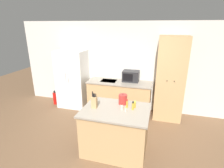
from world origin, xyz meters
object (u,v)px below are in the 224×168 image
Objects in this scene: spice_bottle_tall_dark at (127,104)px; spice_bottle_short_red at (135,105)px; kettle at (123,99)px; microwave at (131,76)px; refrigerator at (73,79)px; spice_bottle_pale_salt at (122,107)px; knife_block at (94,102)px; pantry_cabinet at (170,79)px; spice_bottle_amber_oil at (126,109)px; spice_bottle_green_herb at (133,106)px; fire_extinguisher at (55,98)px.

spice_bottle_short_red is at bearing 17.42° from spice_bottle_tall_dark.
spice_bottle_short_red is 0.61× the size of kettle.
kettle is at bearing 128.28° from spice_bottle_tall_dark.
microwave is at bearing 93.92° from kettle.
refrigerator is 1.82m from microwave.
refrigerator is 2.66m from spice_bottle_short_red.
knife_block is at bearing -172.85° from spice_bottle_pale_salt.
spice_bottle_pale_salt is (-0.08, -0.11, -0.02)m from spice_bottle_tall_dark.
microwave is (-1.07, 0.12, -0.03)m from pantry_cabinet.
spice_bottle_green_herb is at bearing 42.53° from spice_bottle_amber_oil.
spice_bottle_pale_salt is (0.14, -1.81, -0.09)m from microwave.
spice_bottle_tall_dark is 1.38× the size of spice_bottle_pale_salt.
knife_block reaches higher than spice_bottle_amber_oil.
knife_block is 2.78m from fire_extinguisher.
microwave is at bearing 102.62° from spice_bottle_short_red.
spice_bottle_amber_oil is 0.41× the size of kettle.
pantry_cabinet reaches higher than fire_extinguisher.
spice_bottle_green_herb is at bearing 9.13° from knife_block.
pantry_cabinet is 1.80m from spice_bottle_green_herb.
spice_bottle_green_herb is (-0.02, -0.10, 0.01)m from spice_bottle_short_red.
spice_bottle_pale_salt is at bearing -127.26° from spice_bottle_tall_dark.
refrigerator is at bearing 7.39° from fire_extinguisher.
spice_bottle_green_herb is at bearing -78.71° from microwave.
fire_extinguisher is at bearing -172.61° from refrigerator.
microwave is at bearing 94.52° from spice_bottle_pale_salt.
spice_bottle_amber_oil is 0.34m from kettle.
spice_bottle_tall_dark is at bearing -82.52° from microwave.
knife_block is at bearing -101.89° from microwave.
pantry_cabinet is at bearing 65.55° from spice_bottle_short_red.
kettle is at bearing -27.65° from fire_extinguisher.
spice_bottle_short_red is (0.37, -1.66, -0.09)m from microwave.
pantry_cabinet is at bearing 64.32° from spice_bottle_amber_oil.
knife_block reaches higher than spice_bottle_pale_salt.
refrigerator is 13.85× the size of spice_bottle_pale_salt.
spice_bottle_pale_salt is (-0.09, 0.06, 0.02)m from spice_bottle_amber_oil.
fire_extinguisher is (-2.68, 1.65, -0.78)m from spice_bottle_amber_oil.
kettle is (-0.04, 0.26, 0.04)m from spice_bottle_pale_salt.
spice_bottle_short_red is at bearing 33.73° from spice_bottle_pale_salt.
spice_bottle_green_herb is 0.32m from kettle.
pantry_cabinet is 4.84× the size of microwave.
refrigerator is 2.68m from spice_bottle_amber_oil.
pantry_cabinet is 3.65m from fire_extinguisher.
spice_bottle_pale_salt is 3.15m from fire_extinguisher.
spice_bottle_green_herb is at bearing -22.88° from spice_bottle_tall_dark.
pantry_cabinet reaches higher than refrigerator.
fire_extinguisher is (-3.53, -0.10, -0.92)m from pantry_cabinet.
refrigerator is at bearing -179.69° from pantry_cabinet.
spice_bottle_tall_dark is (2.03, -1.57, 0.13)m from refrigerator.
knife_block is 1.93× the size of spice_bottle_tall_dark.
spice_bottle_green_herb is 0.22m from spice_bottle_pale_salt.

